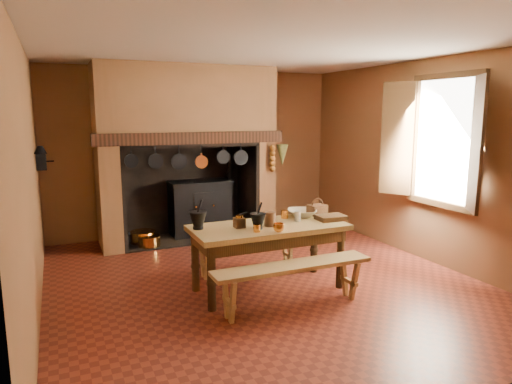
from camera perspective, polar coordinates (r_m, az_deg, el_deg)
floor at (r=5.78m, az=0.77°, el=-11.10°), size 5.50×5.50×0.00m
ceiling at (r=5.44m, az=0.84°, el=17.59°), size 5.50×5.50×0.00m
back_wall at (r=8.01m, az=-7.45°, el=5.00°), size 5.00×0.02×2.80m
wall_left at (r=4.96m, az=-26.50°, el=1.08°), size 0.02×5.50×2.80m
wall_right at (r=6.86m, az=20.20°, el=3.67°), size 0.02×5.50×2.80m
wall_front at (r=3.18m, az=21.91°, el=-2.98°), size 5.00×0.02×2.80m
chimney_breast at (r=7.48m, az=-8.78°, el=7.80°), size 2.95×0.96×2.80m
iron_range at (r=7.84m, az=-6.97°, el=-1.86°), size 1.12×0.55×1.60m
hearth_pans at (r=7.49m, az=-13.82°, el=-5.70°), size 0.51×0.62×0.20m
hanging_pans at (r=7.02m, az=-7.92°, el=3.99°), size 1.92×0.29×0.27m
onion_string at (r=7.48m, az=2.06°, el=4.20°), size 0.12×0.10×0.46m
herb_bunch at (r=7.55m, az=3.30°, el=4.63°), size 0.20×0.20×0.35m
window at (r=6.45m, az=21.85°, el=5.89°), size 0.39×1.75×1.76m
wall_coffee_mill at (r=6.48m, az=-25.30°, el=4.04°), size 0.23×0.16×0.31m
work_table at (r=5.34m, az=1.58°, el=-5.43°), size 1.81×0.80×0.78m
bench_front at (r=4.91m, az=4.63°, el=-10.34°), size 1.77×0.31×0.50m
bench_back at (r=6.00m, az=-1.08°, el=-7.20°), size 1.46×0.25×0.41m
mortar_large at (r=5.14m, az=-7.26°, el=-3.41°), size 0.20×0.20×0.34m
mortar_small at (r=5.09m, az=0.24°, el=-3.57°), size 0.18×0.18×0.31m
coffee_grinder at (r=5.18m, az=-2.09°, el=-3.75°), size 0.15×0.11×0.18m
brass_mug_a at (r=4.99m, az=0.11°, el=-4.55°), size 0.09×0.09×0.08m
brass_mug_b at (r=5.65m, az=3.60°, el=-2.78°), size 0.10×0.10×0.10m
mixing_bowl at (r=5.76m, az=5.80°, el=-2.62°), size 0.47×0.47×0.09m
stoneware_crock at (r=5.25m, az=1.76°, el=-3.40°), size 0.16×0.16×0.16m
glass_jar at (r=5.49m, az=5.22°, el=-3.03°), size 0.09×0.09×0.13m
wicker_basket at (r=5.88m, az=7.66°, el=-2.15°), size 0.25×0.19×0.22m
wooden_tray at (r=5.62m, az=9.34°, el=-3.17°), size 0.35×0.26×0.06m
brass_cup at (r=5.00m, az=2.85°, el=-4.46°), size 0.16×0.16×0.10m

